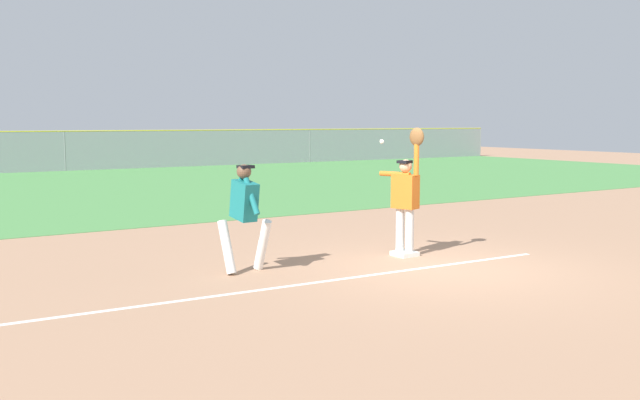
# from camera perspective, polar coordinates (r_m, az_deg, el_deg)

# --- Properties ---
(ground_plane) EXTENTS (82.34, 82.34, 0.00)m
(ground_plane) POSITION_cam_1_polar(r_m,az_deg,el_deg) (11.76, 9.94, -5.43)
(ground_plane) COLOR tan
(outfield_grass) EXTENTS (55.41, 19.99, 0.01)m
(outfield_grass) POSITION_cam_1_polar(r_m,az_deg,el_deg) (26.65, -15.22, 1.02)
(outfield_grass) COLOR #4C8C47
(outfield_grass) RESTS_ON ground_plane
(chalk_foul_line) EXTENTS (12.00, 0.42, 0.01)m
(chalk_foul_line) POSITION_cam_1_polar(r_m,az_deg,el_deg) (9.88, -8.15, -7.64)
(chalk_foul_line) COLOR white
(chalk_foul_line) RESTS_ON ground_plane
(first_base) EXTENTS (0.39, 0.39, 0.08)m
(first_base) POSITION_cam_1_polar(r_m,az_deg,el_deg) (12.70, 6.86, -4.32)
(first_base) COLOR white
(first_base) RESTS_ON ground_plane
(fielder) EXTENTS (0.40, 0.88, 2.28)m
(fielder) POSITION_cam_1_polar(r_m,az_deg,el_deg) (12.56, 6.98, 0.54)
(fielder) COLOR silver
(fielder) RESTS_ON ground_plane
(runner) EXTENTS (0.76, 0.85, 1.72)m
(runner) POSITION_cam_1_polar(r_m,az_deg,el_deg) (11.16, -6.13, -0.82)
(runner) COLOR white
(runner) RESTS_ON ground_plane
(baseball) EXTENTS (0.07, 0.07, 0.07)m
(baseball) POSITION_cam_1_polar(r_m,az_deg,el_deg) (12.12, 5.02, 4.73)
(baseball) COLOR white
(outfield_fence) EXTENTS (55.49, 0.08, 1.95)m
(outfield_fence) POSITION_cam_1_polar(r_m,az_deg,el_deg) (36.24, -19.94, 3.76)
(outfield_fence) COLOR #93999E
(outfield_fence) RESTS_ON ground_plane
(parked_car_red) EXTENTS (4.59, 2.51, 1.25)m
(parked_car_red) POSITION_cam_1_polar(r_m,az_deg,el_deg) (40.38, -21.37, 3.50)
(parked_car_red) COLOR #B21E1E
(parked_car_red) RESTS_ON ground_plane
(parked_car_black) EXTENTS (4.47, 2.25, 1.25)m
(parked_car_black) POSITION_cam_1_polar(r_m,az_deg,el_deg) (42.29, -13.21, 3.88)
(parked_car_black) COLOR black
(parked_car_black) RESTS_ON ground_plane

